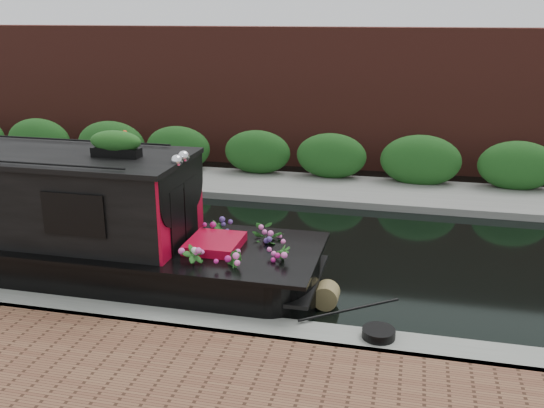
# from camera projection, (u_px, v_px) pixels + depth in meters

# --- Properties ---
(ground) EXTENTS (80.00, 80.00, 0.00)m
(ground) POSITION_uv_depth(u_px,v_px,m) (193.00, 244.00, 12.01)
(ground) COLOR black
(ground) RESTS_ON ground
(near_bank_coping) EXTENTS (40.00, 0.60, 0.50)m
(near_bank_coping) POSITION_uv_depth(u_px,v_px,m) (114.00, 324.00, 8.95)
(near_bank_coping) COLOR gray
(near_bank_coping) RESTS_ON ground
(far_bank_path) EXTENTS (40.00, 2.40, 0.34)m
(far_bank_path) POSITION_uv_depth(u_px,v_px,m) (249.00, 187.00, 15.91)
(far_bank_path) COLOR slate
(far_bank_path) RESTS_ON ground
(far_hedge) EXTENTS (40.00, 1.10, 2.80)m
(far_hedge) POSITION_uv_depth(u_px,v_px,m) (258.00, 179.00, 16.74)
(far_hedge) COLOR #1D4E1A
(far_hedge) RESTS_ON ground
(far_brick_wall) EXTENTS (40.00, 1.00, 8.00)m
(far_brick_wall) POSITION_uv_depth(u_px,v_px,m) (275.00, 161.00, 18.69)
(far_brick_wall) COLOR #56251D
(far_brick_wall) RESTS_ON ground
(rope_fender) EXTENTS (0.39, 0.36, 0.39)m
(rope_fender) POSITION_uv_depth(u_px,v_px,m) (326.00, 295.00, 9.42)
(rope_fender) COLOR olive
(rope_fender) RESTS_ON ground
(coiled_mooring_rope) EXTENTS (0.44, 0.44, 0.12)m
(coiled_mooring_rope) POSITION_uv_depth(u_px,v_px,m) (379.00, 333.00, 8.08)
(coiled_mooring_rope) COLOR black
(coiled_mooring_rope) RESTS_ON near_bank_coping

